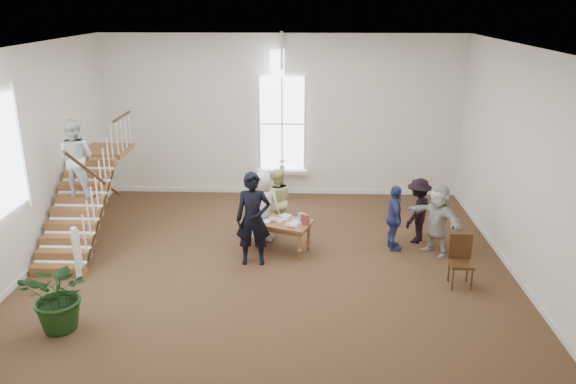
{
  "coord_description": "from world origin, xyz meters",
  "views": [
    {
      "loc": [
        0.74,
        -10.97,
        5.36
      ],
      "look_at": [
        0.32,
        0.4,
        1.43
      ],
      "focal_mm": 35.0,
      "sensor_mm": 36.0,
      "label": 1
    }
  ],
  "objects_px": {
    "person_yellow": "(277,201)",
    "side_chair": "(461,257)",
    "library_table": "(277,224)",
    "woman_cluster_b": "(418,211)",
    "police_officer": "(253,219)",
    "woman_cluster_a": "(394,218)",
    "elderly_woman": "(263,206)",
    "floor_plant": "(60,295)",
    "woman_cluster_c": "(437,220)"
  },
  "relations": [
    {
      "from": "police_officer",
      "to": "woman_cluster_b",
      "type": "distance_m",
      "value": 3.88
    },
    {
      "from": "person_yellow",
      "to": "side_chair",
      "type": "xyz_separation_m",
      "value": [
        3.74,
        -2.53,
        -0.22
      ]
    },
    {
      "from": "police_officer",
      "to": "woman_cluster_a",
      "type": "distance_m",
      "value": 3.18
    },
    {
      "from": "library_table",
      "to": "floor_plant",
      "type": "relative_size",
      "value": 1.29
    },
    {
      "from": "library_table",
      "to": "side_chair",
      "type": "xyz_separation_m",
      "value": [
        3.68,
        -1.43,
        -0.05
      ]
    },
    {
      "from": "floor_plant",
      "to": "woman_cluster_a",
      "type": "bearing_deg",
      "value": 29.72
    },
    {
      "from": "library_table",
      "to": "side_chair",
      "type": "distance_m",
      "value": 3.95
    },
    {
      "from": "woman_cluster_a",
      "to": "police_officer",
      "type": "bearing_deg",
      "value": 99.59
    },
    {
      "from": "elderly_woman",
      "to": "woman_cluster_a",
      "type": "xyz_separation_m",
      "value": [
        2.96,
        -0.43,
        -0.08
      ]
    },
    {
      "from": "elderly_woman",
      "to": "side_chair",
      "type": "height_order",
      "value": "elderly_woman"
    },
    {
      "from": "police_officer",
      "to": "person_yellow",
      "type": "distance_m",
      "value": 1.81
    },
    {
      "from": "library_table",
      "to": "elderly_woman",
      "type": "relative_size",
      "value": 1.01
    },
    {
      "from": "woman_cluster_a",
      "to": "woman_cluster_b",
      "type": "relative_size",
      "value": 0.98
    },
    {
      "from": "woman_cluster_a",
      "to": "side_chair",
      "type": "relative_size",
      "value": 1.46
    },
    {
      "from": "library_table",
      "to": "person_yellow",
      "type": "xyz_separation_m",
      "value": [
        -0.06,
        1.1,
        0.16
      ]
    },
    {
      "from": "elderly_woman",
      "to": "side_chair",
      "type": "xyz_separation_m",
      "value": [
        4.04,
        -2.03,
        -0.26
      ]
    },
    {
      "from": "woman_cluster_c",
      "to": "library_table",
      "type": "bearing_deg",
      "value": -126.03
    },
    {
      "from": "woman_cluster_b",
      "to": "floor_plant",
      "type": "relative_size",
      "value": 1.17
    },
    {
      "from": "elderly_woman",
      "to": "woman_cluster_c",
      "type": "height_order",
      "value": "elderly_woman"
    },
    {
      "from": "woman_cluster_c",
      "to": "side_chair",
      "type": "height_order",
      "value": "woman_cluster_c"
    },
    {
      "from": "library_table",
      "to": "person_yellow",
      "type": "distance_m",
      "value": 1.11
    },
    {
      "from": "person_yellow",
      "to": "floor_plant",
      "type": "height_order",
      "value": "person_yellow"
    },
    {
      "from": "woman_cluster_c",
      "to": "floor_plant",
      "type": "relative_size",
      "value": 1.25
    },
    {
      "from": "woman_cluster_b",
      "to": "side_chair",
      "type": "height_order",
      "value": "woman_cluster_b"
    },
    {
      "from": "library_table",
      "to": "person_yellow",
      "type": "bearing_deg",
      "value": 112.75
    },
    {
      "from": "police_officer",
      "to": "woman_cluster_a",
      "type": "bearing_deg",
      "value": 13.22
    },
    {
      "from": "elderly_woman",
      "to": "floor_plant",
      "type": "distance_m",
      "value": 4.99
    },
    {
      "from": "library_table",
      "to": "woman_cluster_c",
      "type": "bearing_deg",
      "value": 18.99
    },
    {
      "from": "elderly_woman",
      "to": "side_chair",
      "type": "bearing_deg",
      "value": 161.05
    },
    {
      "from": "police_officer",
      "to": "person_yellow",
      "type": "height_order",
      "value": "police_officer"
    },
    {
      "from": "woman_cluster_b",
      "to": "side_chair",
      "type": "distance_m",
      "value": 2.11
    },
    {
      "from": "woman_cluster_b",
      "to": "woman_cluster_c",
      "type": "xyz_separation_m",
      "value": [
        0.3,
        -0.65,
        0.05
      ]
    },
    {
      "from": "woman_cluster_c",
      "to": "floor_plant",
      "type": "height_order",
      "value": "woman_cluster_c"
    },
    {
      "from": "library_table",
      "to": "elderly_woman",
      "type": "bearing_deg",
      "value": 140.58
    },
    {
      "from": "woman_cluster_a",
      "to": "woman_cluster_b",
      "type": "bearing_deg",
      "value": -58.45
    },
    {
      "from": "police_officer",
      "to": "side_chair",
      "type": "distance_m",
      "value": 4.24
    },
    {
      "from": "elderly_woman",
      "to": "floor_plant",
      "type": "bearing_deg",
      "value": 59.19
    },
    {
      "from": "library_table",
      "to": "woman_cluster_b",
      "type": "height_order",
      "value": "woman_cluster_b"
    },
    {
      "from": "side_chair",
      "to": "floor_plant",
      "type": "bearing_deg",
      "value": -164.06
    },
    {
      "from": "library_table",
      "to": "woman_cluster_a",
      "type": "height_order",
      "value": "woman_cluster_a"
    },
    {
      "from": "person_yellow",
      "to": "woman_cluster_a",
      "type": "relative_size",
      "value": 1.06
    },
    {
      "from": "library_table",
      "to": "woman_cluster_b",
      "type": "xyz_separation_m",
      "value": [
        3.2,
        0.62,
        0.13
      ]
    },
    {
      "from": "library_table",
      "to": "elderly_woman",
      "type": "distance_m",
      "value": 0.73
    },
    {
      "from": "woman_cluster_b",
      "to": "woman_cluster_a",
      "type": "bearing_deg",
      "value": -20.5
    },
    {
      "from": "side_chair",
      "to": "police_officer",
      "type": "bearing_deg",
      "value": 170.6
    },
    {
      "from": "person_yellow",
      "to": "library_table",
      "type": "bearing_deg",
      "value": 85.01
    },
    {
      "from": "woman_cluster_a",
      "to": "woman_cluster_c",
      "type": "xyz_separation_m",
      "value": [
        0.9,
        -0.2,
        0.06
      ]
    },
    {
      "from": "woman_cluster_b",
      "to": "side_chair",
      "type": "relative_size",
      "value": 1.49
    },
    {
      "from": "library_table",
      "to": "woman_cluster_a",
      "type": "xyz_separation_m",
      "value": [
        2.6,
        0.17,
        0.12
      ]
    },
    {
      "from": "library_table",
      "to": "side_chair",
      "type": "relative_size",
      "value": 1.64
    }
  ]
}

